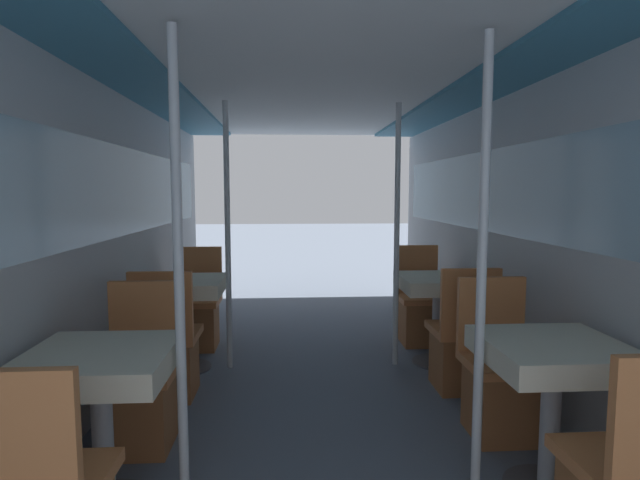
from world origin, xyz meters
TOP-DOWN VIEW (x-y plane):
  - wall_left at (-1.40, 1.82)m, footprint 0.05×6.44m
  - wall_right at (1.40, 1.82)m, footprint 0.05×6.44m
  - ceiling_panel at (0.00, 1.82)m, footprint 2.79×6.44m
  - dining_table_left_0 at (-1.01, 0.77)m, footprint 0.61×0.61m
  - chair_left_far_0 at (-1.01, 1.31)m, footprint 0.40×0.40m
  - support_pole_left_0 at (-0.66, 0.77)m, footprint 0.04×0.04m
  - dining_table_left_1 at (-1.01, 2.51)m, footprint 0.61×0.61m
  - chair_left_near_1 at (-1.01, 1.97)m, footprint 0.40×0.40m
  - chair_left_far_1 at (-1.01, 3.06)m, footprint 0.40×0.40m
  - support_pole_left_1 at (-0.66, 2.51)m, footprint 0.04×0.04m
  - dining_table_right_0 at (1.01, 0.77)m, footprint 0.61×0.61m
  - chair_right_far_0 at (1.01, 1.31)m, footprint 0.40×0.40m
  - support_pole_right_0 at (0.66, 0.77)m, footprint 0.04×0.04m
  - dining_table_right_1 at (1.01, 2.51)m, footprint 0.61×0.61m
  - chair_right_near_1 at (1.01, 1.97)m, footprint 0.40×0.40m
  - chair_right_far_1 at (1.01, 3.06)m, footprint 0.40×0.40m
  - support_pole_right_1 at (0.66, 2.51)m, footprint 0.04×0.04m

SIDE VIEW (x-z plane):
  - chair_left_far_0 at x=-1.01m, z-range -0.16..0.73m
  - chair_left_near_1 at x=-1.01m, z-range -0.16..0.73m
  - chair_left_far_1 at x=-1.01m, z-range -0.16..0.73m
  - chair_right_far_0 at x=1.01m, z-range -0.16..0.73m
  - chair_right_near_1 at x=1.01m, z-range -0.16..0.73m
  - chair_right_far_1 at x=1.01m, z-range -0.16..0.73m
  - dining_table_left_0 at x=-1.01m, z-range 0.25..0.97m
  - dining_table_left_1 at x=-1.01m, z-range 0.25..0.97m
  - dining_table_right_0 at x=1.01m, z-range 0.25..0.97m
  - dining_table_right_1 at x=1.01m, z-range 0.25..0.97m
  - support_pole_left_0 at x=-0.66m, z-range 0.00..2.08m
  - support_pole_left_1 at x=-0.66m, z-range 0.00..2.08m
  - support_pole_right_0 at x=0.66m, z-range 0.00..2.08m
  - support_pole_right_1 at x=0.66m, z-range 0.00..2.08m
  - wall_left at x=-1.40m, z-range 0.05..2.13m
  - wall_right at x=1.40m, z-range 0.05..2.13m
  - ceiling_panel at x=0.00m, z-range 2.09..2.16m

